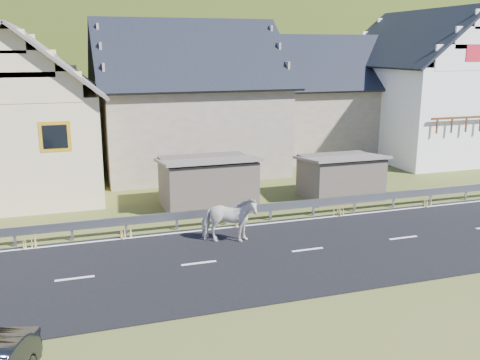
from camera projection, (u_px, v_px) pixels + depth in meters
name	position (u px, v px, depth m)	size (l,w,h in m)	color
ground	(307.00, 251.00, 19.15)	(160.00, 160.00, 0.00)	#394A15
road	(307.00, 250.00, 19.15)	(60.00, 7.00, 0.04)	black
lane_markings	(307.00, 250.00, 19.14)	(60.00, 6.60, 0.01)	silver
guardrail	(271.00, 207.00, 22.42)	(28.10, 0.09, 0.75)	#93969B
shed_left	(207.00, 183.00, 24.29)	(4.30, 3.30, 2.40)	#62564C
shed_right	(340.00, 177.00, 25.80)	(3.80, 2.90, 2.20)	#62564C
house_cream	(20.00, 105.00, 26.19)	(7.80, 9.80, 8.30)	beige
house_stone_a	(187.00, 90.00, 31.59)	(10.80, 9.80, 8.90)	gray
house_stone_b	(324.00, 91.00, 36.53)	(9.80, 8.80, 8.10)	gray
house_white	(427.00, 79.00, 35.35)	(8.80, 10.80, 9.70)	white
mountain	(106.00, 126.00, 191.67)	(440.00, 280.00, 260.00)	#263B0E
horse	(229.00, 220.00, 19.71)	(2.07, 0.94, 1.75)	silver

